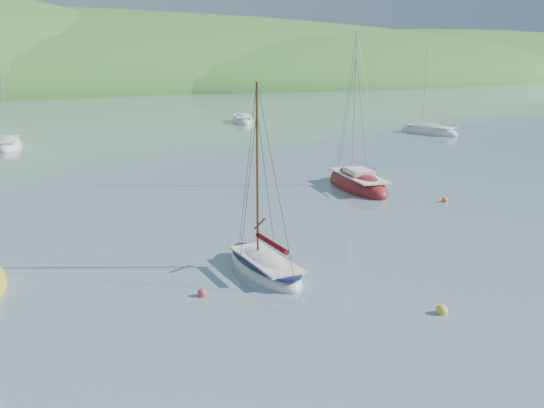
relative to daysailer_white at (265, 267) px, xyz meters
name	(u,v)px	position (x,y,z in m)	size (l,w,h in m)	color
ground	(375,291)	(3.02, -4.09, -0.21)	(700.00, 700.00, 0.00)	gray
daysailer_white	(265,267)	(0.00, 0.00, 0.00)	(2.18, 5.83, 8.92)	white
sloop_red	(358,185)	(13.62, 12.38, 0.02)	(4.22, 8.48, 12.00)	maroon
distant_sloop_a	(8,146)	(-7.45, 44.54, -0.02)	(3.85, 7.95, 10.88)	white
distant_sloop_b	(243,121)	(23.66, 54.63, -0.02)	(5.27, 8.54, 11.49)	white
distant_sloop_d	(429,132)	(38.69, 33.47, -0.02)	(4.48, 8.27, 11.20)	white
mooring_buoys	(383,263)	(5.20, -1.73, -0.09)	(20.17, 13.76, 0.45)	yellow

